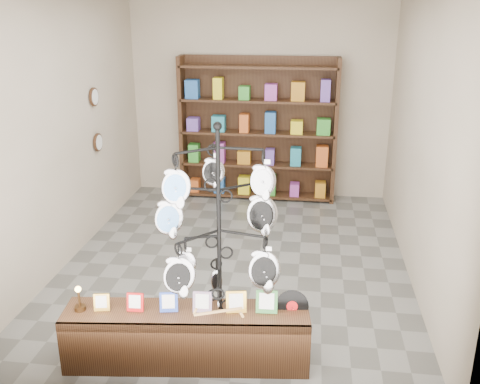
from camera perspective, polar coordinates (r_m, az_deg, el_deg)
The scene contains 6 objects.
ground at distance 6.52m, azimuth -0.33°, elevation -7.29°, with size 5.00×5.00×0.00m, color slate.
room_envelope at distance 5.92m, azimuth -0.36°, elevation 8.92°, with size 5.00×5.00×5.00m.
display_tree at distance 4.29m, azimuth -2.26°, elevation -4.16°, with size 1.11×1.10×2.10m.
front_shelf at distance 4.73m, azimuth -5.68°, elevation -15.09°, with size 2.09×0.65×0.73m.
back_shelving at distance 8.32m, azimuth 1.90°, elevation 6.22°, with size 2.42×0.36×2.20m.
wall_clocks at distance 7.27m, azimuth -15.11°, elevation 7.43°, with size 0.03×0.24×0.84m.
Camera 1 is at (0.83, -5.76, 2.93)m, focal length 40.00 mm.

